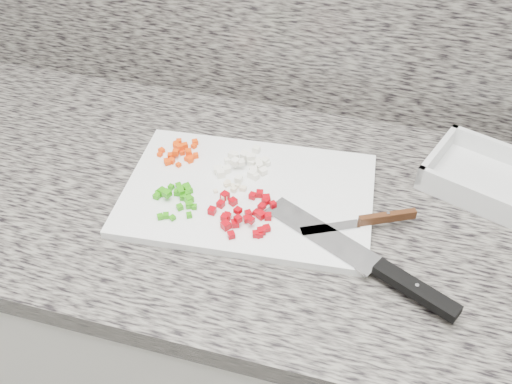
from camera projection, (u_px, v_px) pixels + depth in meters
cabinet at (273, 348)px, 1.32m from camera, size 3.92×0.62×0.86m
countertop at (278, 209)px, 1.02m from camera, size 3.96×0.64×0.04m
cutting_board at (248, 194)px, 1.01m from camera, size 0.46×0.32×0.01m
carrot_pile at (180, 152)px, 1.08m from camera, size 0.08×0.09×0.02m
onion_pile at (246, 164)px, 1.04m from camera, size 0.10×0.11×0.02m
green_pepper_pile at (177, 197)px, 0.98m from camera, size 0.08×0.10×0.02m
red_pepper_pile at (245, 214)px, 0.95m from camera, size 0.11×0.12×0.02m
garlic_pile at (231, 190)px, 1.00m from camera, size 0.05×0.05×0.01m
chef_knife at (381, 269)px, 0.86m from camera, size 0.33×0.19×0.02m
paring_knife at (373, 220)px, 0.94m from camera, size 0.18×0.10×0.02m
tray at (493, 182)px, 1.02m from camera, size 0.27×0.23×0.05m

